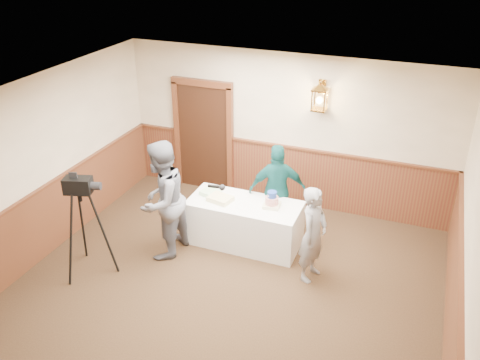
# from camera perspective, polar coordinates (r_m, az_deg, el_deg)

# --- Properties ---
(ground) EXTENTS (7.00, 7.00, 0.00)m
(ground) POSITION_cam_1_polar(r_m,az_deg,el_deg) (7.03, -3.87, -15.38)
(ground) COLOR #332013
(ground) RESTS_ON ground
(room_shell) EXTENTS (6.02, 7.02, 2.81)m
(room_shell) POSITION_cam_1_polar(r_m,az_deg,el_deg) (6.48, -3.03, -2.72)
(room_shell) COLOR #BCAB8D
(room_shell) RESTS_ON ground
(display_table) EXTENTS (1.80, 0.80, 0.75)m
(display_table) POSITION_cam_1_polar(r_m,az_deg,el_deg) (8.25, 0.51, -4.82)
(display_table) COLOR white
(display_table) RESTS_ON ground
(tiered_cake) EXTENTS (0.28, 0.28, 0.26)m
(tiered_cake) POSITION_cam_1_polar(r_m,az_deg,el_deg) (7.91, 3.60, -2.35)
(tiered_cake) COLOR beige
(tiered_cake) RESTS_ON display_table
(sheet_cake_yellow) EXTENTS (0.41, 0.35, 0.07)m
(sheet_cake_yellow) POSITION_cam_1_polar(r_m,az_deg,el_deg) (8.10, -2.23, -2.11)
(sheet_cake_yellow) COLOR #D2BB7D
(sheet_cake_yellow) RESTS_ON display_table
(sheet_cake_green) EXTENTS (0.35, 0.31, 0.07)m
(sheet_cake_green) POSITION_cam_1_polar(r_m,az_deg,el_deg) (8.28, -3.34, -1.47)
(sheet_cake_green) COLOR #A5E09E
(sheet_cake_green) RESTS_ON display_table
(interviewer) EXTENTS (1.54, 0.98, 1.90)m
(interviewer) POSITION_cam_1_polar(r_m,az_deg,el_deg) (7.80, -8.76, -2.29)
(interviewer) COLOR slate
(interviewer) RESTS_ON ground
(baker) EXTENTS (0.46, 0.60, 1.48)m
(baker) POSITION_cam_1_polar(r_m,az_deg,el_deg) (7.37, 8.22, -6.06)
(baker) COLOR gray
(baker) RESTS_ON ground
(assistant_p) EXTENTS (1.01, 0.71, 1.59)m
(assistant_p) POSITION_cam_1_polar(r_m,az_deg,el_deg) (8.35, 4.22, -1.14)
(assistant_p) COLOR #104948
(assistant_p) RESTS_ON ground
(tv_camera_rig) EXTENTS (0.62, 0.57, 1.57)m
(tv_camera_rig) POSITION_cam_1_polar(r_m,az_deg,el_deg) (7.77, -16.95, -5.48)
(tv_camera_rig) COLOR black
(tv_camera_rig) RESTS_ON ground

